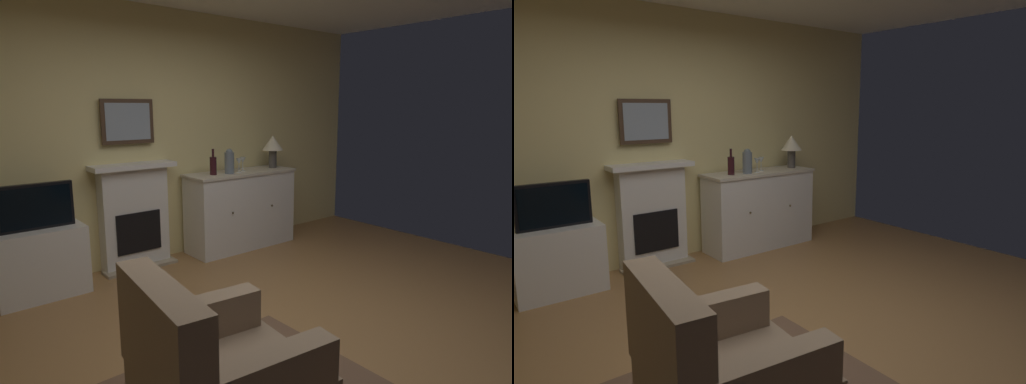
# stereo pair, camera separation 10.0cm
# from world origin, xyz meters

# --- Properties ---
(ground_plane) EXTENTS (6.35, 4.67, 0.10)m
(ground_plane) POSITION_xyz_m (0.00, 0.00, -0.05)
(ground_plane) COLOR #9E7042
(ground_plane) RESTS_ON ground
(wall_rear) EXTENTS (6.35, 0.06, 2.69)m
(wall_rear) POSITION_xyz_m (0.00, 2.31, 1.34)
(wall_rear) COLOR #EAD68C
(wall_rear) RESTS_ON ground_plane
(fireplace_unit) EXTENTS (0.87, 0.30, 1.10)m
(fireplace_unit) POSITION_xyz_m (-0.14, 2.18, 0.55)
(fireplace_unit) COLOR white
(fireplace_unit) RESTS_ON ground_plane
(framed_picture) EXTENTS (0.55, 0.04, 0.45)m
(framed_picture) POSITION_xyz_m (-0.14, 2.22, 1.52)
(framed_picture) COLOR #473323
(sideboard_cabinet) EXTENTS (1.36, 0.49, 0.92)m
(sideboard_cabinet) POSITION_xyz_m (1.12, 2.00, 0.46)
(sideboard_cabinet) COLOR white
(sideboard_cabinet) RESTS_ON ground_plane
(table_lamp) EXTENTS (0.26, 0.26, 0.40)m
(table_lamp) POSITION_xyz_m (1.62, 2.00, 1.20)
(table_lamp) COLOR #4C4742
(table_lamp) RESTS_ON sideboard_cabinet
(wine_bottle) EXTENTS (0.08, 0.08, 0.29)m
(wine_bottle) POSITION_xyz_m (0.72, 1.98, 1.03)
(wine_bottle) COLOR #331419
(wine_bottle) RESTS_ON sideboard_cabinet
(wine_glass_left) EXTENTS (0.07, 0.07, 0.16)m
(wine_glass_left) POSITION_xyz_m (1.05, 1.95, 1.04)
(wine_glass_left) COLOR silver
(wine_glass_left) RESTS_ON sideboard_cabinet
(wine_glass_center) EXTENTS (0.07, 0.07, 0.16)m
(wine_glass_center) POSITION_xyz_m (1.16, 2.01, 1.04)
(wine_glass_center) COLOR silver
(wine_glass_center) RESTS_ON sideboard_cabinet
(vase_decorative) EXTENTS (0.11, 0.11, 0.28)m
(vase_decorative) POSITION_xyz_m (0.92, 1.95, 1.06)
(vase_decorative) COLOR slate
(vase_decorative) RESTS_ON sideboard_cabinet
(tv_cabinet) EXTENTS (0.75, 0.42, 0.62)m
(tv_cabinet) POSITION_xyz_m (-1.12, 2.02, 0.31)
(tv_cabinet) COLOR white
(tv_cabinet) RESTS_ON ground_plane
(tv_set) EXTENTS (0.62, 0.07, 0.40)m
(tv_set) POSITION_xyz_m (-1.12, 1.99, 0.82)
(tv_set) COLOR black
(tv_set) RESTS_ON tv_cabinet
(armchair) EXTENTS (0.89, 0.86, 0.92)m
(armchair) POSITION_xyz_m (-0.94, -0.47, 0.38)
(armchair) COLOR #8C7259
(armchair) RESTS_ON ground_plane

